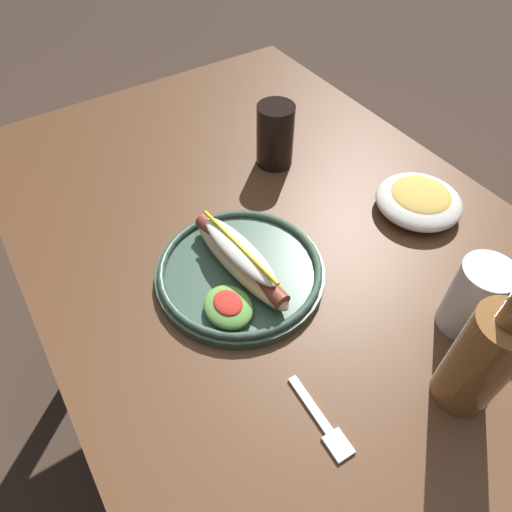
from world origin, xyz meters
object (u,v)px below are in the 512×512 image
hot_dog_plate (239,270)px  extra_cup (275,136)px  side_bowl (419,200)px  glass_bottle (485,356)px  water_cup (475,298)px  fork (323,423)px

hot_dog_plate → extra_cup: bearing=135.1°
side_bowl → glass_bottle: bearing=-37.2°
hot_dog_plate → glass_bottle: bearing=23.7°
water_cup → glass_bottle: 0.12m
water_cup → side_bowl: 0.24m
hot_dog_plate → water_cup: 0.34m
side_bowl → extra_cup: bearing=-152.2°
side_bowl → hot_dog_plate: bearing=-96.6°
hot_dog_plate → side_bowl: hot_dog_plate is taller
fork → glass_bottle: (0.06, 0.18, 0.10)m
hot_dog_plate → extra_cup: size_ratio=2.14×
water_cup → side_bowl: bearing=149.5°
water_cup → side_bowl: (-0.21, 0.12, -0.04)m
glass_bottle → extra_cup: bearing=171.9°
hot_dog_plate → water_cup: bearing=42.9°
extra_cup → side_bowl: size_ratio=0.82×
extra_cup → glass_bottle: size_ratio=0.48×
hot_dog_plate → side_bowl: size_ratio=1.76×
hot_dog_plate → fork: size_ratio=2.22×
fork → extra_cup: bearing=154.5°
hot_dog_plate → water_cup: water_cup is taller
extra_cup → side_bowl: (0.26, 0.14, -0.04)m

